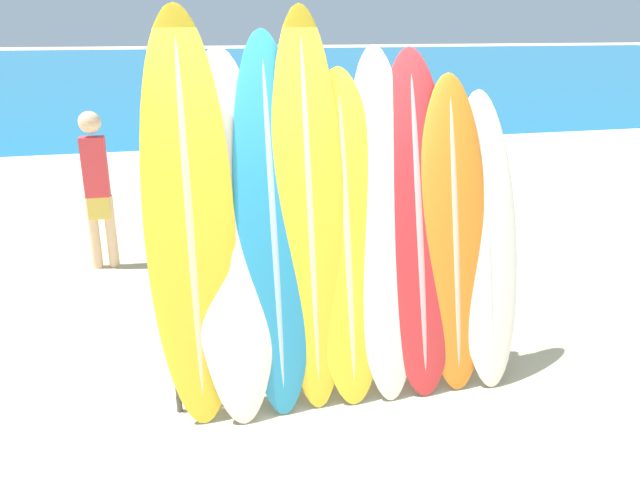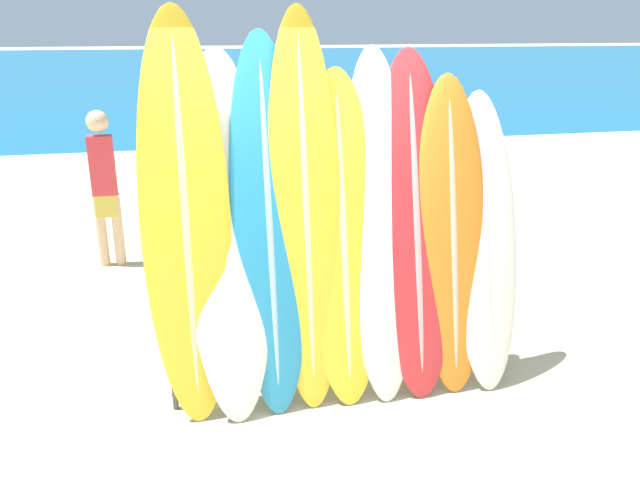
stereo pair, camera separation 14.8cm
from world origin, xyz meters
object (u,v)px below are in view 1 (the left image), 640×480
(surfboard_slot_4, at_px, (346,240))
(person_mid_beach, at_px, (193,173))
(surfboard_slot_2, at_px, (273,228))
(surfboard_slot_6, at_px, (418,225))
(surfboard_slot_7, at_px, (454,235))
(surfboard_rack, at_px, (348,331))
(surfboard_slot_5, at_px, (383,227))
(surfboard_slot_0, at_px, (190,223))
(surfboard_slot_8, at_px, (485,241))
(person_near_water, at_px, (97,185))
(surfboard_slot_1, at_px, (231,239))
(person_far_left, at_px, (275,167))
(surfboard_slot_3, at_px, (309,214))

(surfboard_slot_4, bearing_deg, person_mid_beach, 104.72)
(surfboard_slot_2, relative_size, surfboard_slot_6, 1.05)
(person_mid_beach, bearing_deg, surfboard_slot_4, -74.33)
(surfboard_slot_6, height_order, surfboard_slot_7, surfboard_slot_6)
(surfboard_rack, xyz_separation_m, surfboard_slot_5, (0.26, 0.06, 0.73))
(surfboard_rack, distance_m, surfboard_slot_5, 0.78)
(surfboard_slot_0, bearing_deg, surfboard_slot_8, -1.19)
(surfboard_slot_7, distance_m, person_near_water, 3.96)
(surfboard_slot_1, relative_size, surfboard_slot_6, 1.00)
(surfboard_slot_1, bearing_deg, surfboard_slot_2, -1.25)
(surfboard_slot_5, distance_m, person_near_water, 3.61)
(person_far_left, bearing_deg, surfboard_slot_0, -173.48)
(surfboard_rack, height_order, person_near_water, person_near_water)
(surfboard_slot_4, height_order, person_near_water, surfboard_slot_4)
(person_near_water, bearing_deg, surfboard_slot_7, 134.74)
(surfboard_slot_1, height_order, surfboard_slot_4, surfboard_slot_1)
(surfboard_rack, relative_size, surfboard_slot_1, 1.01)
(surfboard_slot_2, bearing_deg, surfboard_slot_1, 178.75)
(surfboard_slot_0, height_order, surfboard_slot_4, surfboard_slot_0)
(person_near_water, bearing_deg, surfboard_slot_5, 129.01)
(surfboard_slot_1, distance_m, surfboard_slot_2, 0.28)
(surfboard_slot_1, xyz_separation_m, person_mid_beach, (-0.08, 3.23, -0.28))
(surfboard_slot_3, xyz_separation_m, surfboard_slot_5, (0.51, -0.01, -0.13))
(surfboard_slot_3, bearing_deg, surfboard_slot_5, -0.91)
(surfboard_slot_1, relative_size, surfboard_slot_5, 1.00)
(surfboard_slot_1, height_order, surfboard_slot_2, surfboard_slot_2)
(surfboard_slot_0, relative_size, surfboard_slot_1, 1.11)
(surfboard_slot_0, xyz_separation_m, surfboard_slot_1, (0.26, 0.01, -0.13))
(surfboard_rack, bearing_deg, surfboard_slot_6, 6.29)
(surfboard_slot_7, bearing_deg, surfboard_slot_5, 175.76)
(surfboard_rack, distance_m, surfboard_slot_0, 1.35)
(surfboard_slot_1, xyz_separation_m, surfboard_slot_6, (1.30, -0.01, -0.01))
(surfboard_slot_6, xyz_separation_m, person_near_water, (-2.39, 2.91, -0.27))
(person_mid_beach, height_order, person_far_left, person_far_left)
(surfboard_slot_2, relative_size, surfboard_slot_4, 1.11)
(surfboard_slot_0, distance_m, surfboard_slot_5, 1.30)
(surfboard_rack, relative_size, surfboard_slot_5, 1.01)
(surfboard_slot_6, distance_m, person_mid_beach, 3.53)
(surfboard_slot_4, xyz_separation_m, surfboard_slot_7, (0.78, -0.02, -0.02))
(surfboard_slot_7, xyz_separation_m, person_near_water, (-2.65, 2.94, -0.18))
(surfboard_rack, xyz_separation_m, surfboard_slot_6, (0.52, 0.06, 0.73))
(surfboard_slot_0, distance_m, surfboard_slot_4, 1.05)
(person_near_water, xyz_separation_m, person_mid_beach, (1.01, 0.34, -0.01))
(surfboard_slot_3, xyz_separation_m, surfboard_slot_8, (1.29, -0.05, -0.28))
(surfboard_slot_2, xyz_separation_m, person_near_water, (-1.37, 2.90, -0.33))
(surfboard_slot_5, bearing_deg, surfboard_slot_6, -0.99)
(surfboard_slot_7, xyz_separation_m, person_mid_beach, (-1.64, 3.28, -0.19))
(surfboard_slot_8, distance_m, person_near_water, 4.14)
(surfboard_slot_0, xyz_separation_m, surfboard_slot_8, (2.07, -0.04, -0.28))
(surfboard_slot_1, xyz_separation_m, surfboard_slot_7, (1.56, -0.05, -0.09))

